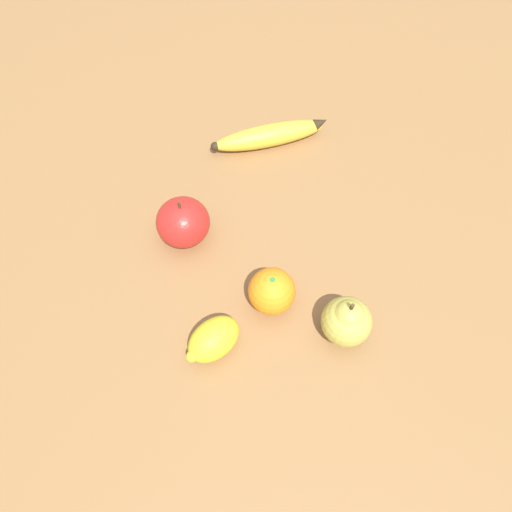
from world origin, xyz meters
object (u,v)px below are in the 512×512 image
(banana, at_px, (270,135))
(apple, at_px, (183,222))
(lemon, at_px, (213,339))
(orange, at_px, (272,291))
(pear, at_px, (347,320))

(banana, distance_m, apple, 0.24)
(banana, distance_m, lemon, 0.39)
(orange, height_order, apple, apple)
(banana, bearing_deg, pear, -90.29)
(apple, bearing_deg, pear, -34.42)
(pear, distance_m, lemon, 0.18)
(apple, relative_size, lemon, 0.93)
(apple, distance_m, lemon, 0.19)
(apple, xyz_separation_m, lemon, (0.05, -0.18, -0.01))
(apple, height_order, lemon, apple)
(lemon, bearing_deg, banana, 78.37)
(orange, bearing_deg, apple, 139.41)
(orange, relative_size, apple, 0.78)
(orange, xyz_separation_m, pear, (0.10, -0.05, 0.00))
(pear, height_order, lemon, pear)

